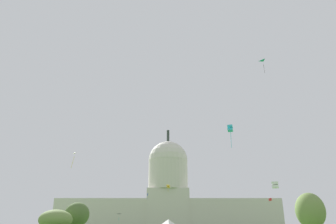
{
  "coord_description": "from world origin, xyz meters",
  "views": [
    {
      "loc": [
        -1.89,
        -23.76,
        3.34
      ],
      "look_at": [
        -2.01,
        60.21,
        35.31
      ],
      "focal_mm": 33.54,
      "sensor_mm": 36.0,
      "label": 1
    }
  ],
  "objects_px": {
    "kite_cyan_mid": "(231,129)",
    "kite_yellow_mid": "(73,156)",
    "capitol_building": "(168,203)",
    "kite_black_low": "(120,215)",
    "kite_blue_mid": "(148,195)",
    "kite_white_low": "(276,185)",
    "kite_turquoise_high": "(264,63)",
    "tree_west_far": "(56,220)",
    "tree_east_near": "(311,211)",
    "kite_gold_mid": "(169,186)",
    "kite_red_low": "(271,200)",
    "tree_west_mid": "(77,215)"
  },
  "relations": [
    {
      "from": "tree_west_mid",
      "to": "kite_yellow_mid",
      "type": "xyz_separation_m",
      "value": [
        9.1,
        -42.25,
        12.48
      ]
    },
    {
      "from": "tree_west_mid",
      "to": "kite_gold_mid",
      "type": "distance_m",
      "value": 38.57
    },
    {
      "from": "tree_west_far",
      "to": "tree_east_near",
      "type": "bearing_deg",
      "value": -21.17
    },
    {
      "from": "tree_east_near",
      "to": "kite_blue_mid",
      "type": "relative_size",
      "value": 3.91
    },
    {
      "from": "kite_turquoise_high",
      "to": "kite_gold_mid",
      "type": "bearing_deg",
      "value": -20.17
    },
    {
      "from": "tree_west_far",
      "to": "kite_blue_mid",
      "type": "distance_m",
      "value": 64.38
    },
    {
      "from": "kite_white_low",
      "to": "kite_gold_mid",
      "type": "bearing_deg",
      "value": -144.81
    },
    {
      "from": "tree_west_far",
      "to": "kite_blue_mid",
      "type": "height_order",
      "value": "kite_blue_mid"
    },
    {
      "from": "kite_blue_mid",
      "to": "kite_white_low",
      "type": "distance_m",
      "value": 115.9
    },
    {
      "from": "capitol_building",
      "to": "kite_white_low",
      "type": "relative_size",
      "value": 101.81
    },
    {
      "from": "kite_turquoise_high",
      "to": "tree_west_far",
      "type": "bearing_deg",
      "value": 18.02
    },
    {
      "from": "kite_yellow_mid",
      "to": "kite_turquoise_high",
      "type": "bearing_deg",
      "value": 45.95
    },
    {
      "from": "tree_west_mid",
      "to": "kite_white_low",
      "type": "distance_m",
      "value": 84.89
    },
    {
      "from": "tree_west_far",
      "to": "kite_cyan_mid",
      "type": "distance_m",
      "value": 74.56
    },
    {
      "from": "capitol_building",
      "to": "tree_west_mid",
      "type": "bearing_deg",
      "value": -111.52
    },
    {
      "from": "kite_white_low",
      "to": "kite_yellow_mid",
      "type": "bearing_deg",
      "value": -97.34
    },
    {
      "from": "capitol_building",
      "to": "kite_gold_mid",
      "type": "relative_size",
      "value": 46.71
    },
    {
      "from": "kite_black_low",
      "to": "kite_yellow_mid",
      "type": "xyz_separation_m",
      "value": [
        -3.46,
        -63.18,
        11.71
      ]
    },
    {
      "from": "kite_yellow_mid",
      "to": "tree_west_mid",
      "type": "bearing_deg",
      "value": 152.42
    },
    {
      "from": "kite_red_low",
      "to": "kite_turquoise_high",
      "type": "relative_size",
      "value": 0.38
    },
    {
      "from": "kite_yellow_mid",
      "to": "kite_turquoise_high",
      "type": "distance_m",
      "value": 56.9
    },
    {
      "from": "kite_cyan_mid",
      "to": "kite_turquoise_high",
      "type": "xyz_separation_m",
      "value": [
        14.72,
        20.17,
        25.3
      ]
    },
    {
      "from": "capitol_building",
      "to": "kite_black_low",
      "type": "bearing_deg",
      "value": -108.15
    },
    {
      "from": "capitol_building",
      "to": "kite_white_low",
      "type": "height_order",
      "value": "capitol_building"
    },
    {
      "from": "capitol_building",
      "to": "kite_white_low",
      "type": "xyz_separation_m",
      "value": [
        18.5,
        -152.56,
        -9.61
      ]
    },
    {
      "from": "capitol_building",
      "to": "kite_blue_mid",
      "type": "relative_size",
      "value": 43.52
    },
    {
      "from": "kite_blue_mid",
      "to": "kite_gold_mid",
      "type": "height_order",
      "value": "kite_gold_mid"
    },
    {
      "from": "capitol_building",
      "to": "kite_yellow_mid",
      "type": "relative_size",
      "value": 37.35
    },
    {
      "from": "kite_blue_mid",
      "to": "kite_turquoise_high",
      "type": "distance_m",
      "value": 101.4
    },
    {
      "from": "kite_cyan_mid",
      "to": "kite_gold_mid",
      "type": "bearing_deg",
      "value": 115.71
    },
    {
      "from": "kite_black_low",
      "to": "tree_west_far",
      "type": "bearing_deg",
      "value": 59.67
    },
    {
      "from": "capitol_building",
      "to": "kite_turquoise_high",
      "type": "bearing_deg",
      "value": -78.72
    },
    {
      "from": "tree_west_mid",
      "to": "kite_turquoise_high",
      "type": "relative_size",
      "value": 3.98
    },
    {
      "from": "capitol_building",
      "to": "tree_west_far",
      "type": "bearing_deg",
      "value": -110.97
    },
    {
      "from": "kite_red_low",
      "to": "kite_cyan_mid",
      "type": "xyz_separation_m",
      "value": [
        -28.07,
        -69.88,
        6.42
      ]
    },
    {
      "from": "kite_red_low",
      "to": "kite_gold_mid",
      "type": "height_order",
      "value": "kite_gold_mid"
    },
    {
      "from": "kite_cyan_mid",
      "to": "kite_yellow_mid",
      "type": "xyz_separation_m",
      "value": [
        -36.26,
        24.02,
        0.31
      ]
    },
    {
      "from": "kite_yellow_mid",
      "to": "kite_gold_mid",
      "type": "height_order",
      "value": "kite_yellow_mid"
    },
    {
      "from": "tree_west_mid",
      "to": "tree_west_far",
      "type": "relative_size",
      "value": 0.87
    },
    {
      "from": "tree_east_near",
      "to": "kite_red_low",
      "type": "bearing_deg",
      "value": 84.56
    },
    {
      "from": "kite_cyan_mid",
      "to": "capitol_building",
      "type": "bearing_deg",
      "value": 111.9
    },
    {
      "from": "capitol_building",
      "to": "tree_east_near",
      "type": "distance_m",
      "value": 131.34
    },
    {
      "from": "tree_west_far",
      "to": "kite_blue_mid",
      "type": "bearing_deg",
      "value": 64.71
    },
    {
      "from": "kite_blue_mid",
      "to": "capitol_building",
      "type": "bearing_deg",
      "value": -135.97
    },
    {
      "from": "kite_blue_mid",
      "to": "kite_white_low",
      "type": "relative_size",
      "value": 2.34
    },
    {
      "from": "tree_west_mid",
      "to": "kite_yellow_mid",
      "type": "relative_size",
      "value": 3.62
    },
    {
      "from": "kite_cyan_mid",
      "to": "kite_turquoise_high",
      "type": "bearing_deg",
      "value": 71.43
    },
    {
      "from": "kite_blue_mid",
      "to": "kite_red_low",
      "type": "relative_size",
      "value": 2.48
    },
    {
      "from": "kite_black_low",
      "to": "kite_turquoise_high",
      "type": "relative_size",
      "value": 0.86
    },
    {
      "from": "kite_white_low",
      "to": "kite_cyan_mid",
      "type": "height_order",
      "value": "kite_cyan_mid"
    }
  ]
}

